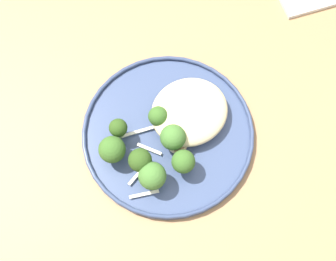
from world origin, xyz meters
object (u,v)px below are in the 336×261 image
object	(u,v)px
seared_scallop_center_golden	(178,143)
seared_scallop_rear_pale	(198,108)
broccoli_floret_near_rim	(140,161)
seared_scallop_tiny_bay	(174,125)
broccoli_floret_split_head	(118,128)
seared_scallop_on_noodles	(189,118)
broccoli_floret_left_leaning	(173,137)
broccoli_floret_rear_charred	(183,162)
broccoli_floret_small_sprig	(152,176)
seared_scallop_tilted_round	(212,116)
broccoli_floret_center_pile	(112,150)
seared_scallop_left_edge	(195,97)
dinner_plate	(168,133)
broccoli_floret_tall_stalk	(158,116)

from	to	relation	value
seared_scallop_center_golden	seared_scallop_rear_pale	size ratio (longest dim) A/B	0.96
seared_scallop_center_golden	broccoli_floret_near_rim	bearing A→B (deg)	178.95
seared_scallop_center_golden	seared_scallop_tiny_bay	size ratio (longest dim) A/B	1.08
seared_scallop_rear_pale	broccoli_floret_split_head	distance (m)	0.14
seared_scallop_on_noodles	seared_scallop_rear_pale	bearing A→B (deg)	19.15
broccoli_floret_left_leaning	broccoli_floret_split_head	bearing A→B (deg)	136.52
broccoli_floret_near_rim	seared_scallop_tiny_bay	bearing A→B (deg)	18.54
seared_scallop_on_noodles	broccoli_floret_rear_charred	size ratio (longest dim) A/B	0.47
seared_scallop_on_noodles	broccoli_floret_near_rim	bearing A→B (deg)	-167.66
broccoli_floret_small_sprig	broccoli_floret_left_leaning	size ratio (longest dim) A/B	1.09
seared_scallop_tilted_round	broccoli_floret_rear_charred	world-z (taller)	broccoli_floret_rear_charred
seared_scallop_rear_pale	broccoli_floret_left_leaning	world-z (taller)	broccoli_floret_left_leaning
broccoli_floret_center_pile	broccoli_floret_rear_charred	distance (m)	0.11
seared_scallop_tiny_bay	broccoli_floret_small_sprig	size ratio (longest dim) A/B	0.53
broccoli_floret_split_head	seared_scallop_left_edge	bearing A→B (deg)	-5.75
seared_scallop_center_golden	seared_scallop_tiny_bay	distance (m)	0.03
broccoli_floret_center_pile	seared_scallop_center_golden	bearing A→B (deg)	-23.37
broccoli_floret_center_pile	broccoli_floret_split_head	bearing A→B (deg)	44.19
seared_scallop_left_edge	seared_scallop_center_golden	size ratio (longest dim) A/B	0.96
broccoli_floret_near_rim	broccoli_floret_rear_charred	size ratio (longest dim) A/B	1.08
dinner_plate	broccoli_floret_near_rim	distance (m)	0.08
seared_scallop_center_golden	seared_scallop_on_noodles	bearing A→B (deg)	31.90
broccoli_floret_left_leaning	seared_scallop_tilted_round	bearing A→B (deg)	1.19
seared_scallop_left_edge	seared_scallop_tilted_round	distance (m)	0.05
seared_scallop_tilted_round	broccoli_floret_split_head	distance (m)	0.16
broccoli_floret_small_sprig	broccoli_floret_near_rim	xyz separation A→B (m)	(-0.00, 0.03, 0.00)
seared_scallop_tiny_bay	seared_scallop_tilted_round	distance (m)	0.07
seared_scallop_tiny_bay	seared_scallop_rear_pale	xyz separation A→B (m)	(0.05, 0.00, -0.00)
dinner_plate	broccoli_floret_small_sprig	xyz separation A→B (m)	(-0.07, -0.06, 0.04)
broccoli_floret_small_sprig	seared_scallop_tilted_round	bearing A→B (deg)	14.67
seared_scallop_center_golden	broccoli_floret_rear_charred	distance (m)	0.05
seared_scallop_rear_pale	broccoli_floret_rear_charred	size ratio (longest dim) A/B	0.65
broccoli_floret_small_sprig	broccoli_floret_center_pile	bearing A→B (deg)	112.41
seared_scallop_tilted_round	seared_scallop_center_golden	bearing A→B (deg)	-174.06
broccoli_floret_center_pile	broccoli_floret_tall_stalk	bearing A→B (deg)	5.72
broccoli_floret_near_rim	broccoli_floret_split_head	bearing A→B (deg)	90.14
seared_scallop_rear_pale	broccoli_floret_small_sprig	bearing A→B (deg)	-154.32
dinner_plate	broccoli_floret_small_sprig	bearing A→B (deg)	-139.56
seared_scallop_tiny_bay	broccoli_floret_center_pile	xyz separation A→B (m)	(-0.11, 0.01, 0.02)
broccoli_floret_split_head	broccoli_floret_left_leaning	distance (m)	0.09
dinner_plate	broccoli_floret_small_sprig	size ratio (longest dim) A/B	4.92
seared_scallop_center_golden	seared_scallop_rear_pale	world-z (taller)	same
seared_scallop_on_noodles	broccoli_floret_left_leaning	bearing A→B (deg)	-157.25
broccoli_floret_small_sprig	broccoli_floret_tall_stalk	world-z (taller)	broccoli_floret_small_sprig
seared_scallop_left_edge	seared_scallop_rear_pale	size ratio (longest dim) A/B	0.92
seared_scallop_left_edge	broccoli_floret_split_head	bearing A→B (deg)	174.25
seared_scallop_tiny_bay	broccoli_floret_left_leaning	distance (m)	0.04
seared_scallop_on_noodles	broccoli_floret_center_pile	world-z (taller)	broccoli_floret_center_pile
seared_scallop_tiny_bay	broccoli_floret_tall_stalk	size ratio (longest dim) A/B	0.69
seared_scallop_on_noodles	broccoli_floret_split_head	bearing A→B (deg)	159.20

